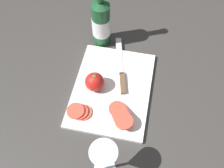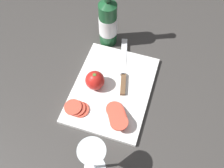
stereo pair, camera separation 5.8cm
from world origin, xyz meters
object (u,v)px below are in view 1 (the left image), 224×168
at_px(whole_tomato, 95,82).
at_px(wine_glass, 103,157).
at_px(tomato_slice_stack_far, 79,112).
at_px(wine_bottle, 101,22).
at_px(knife, 121,75).
at_px(tomato_slice_stack_near, 121,115).

bearing_deg(whole_tomato, wine_glass, 19.00).
bearing_deg(tomato_slice_stack_far, wine_glass, 36.98).
height_order(wine_bottle, tomato_slice_stack_far, wine_bottle).
distance_m(whole_tomato, tomato_slice_stack_far, 0.13).
relative_size(whole_tomato, knife, 0.26).
distance_m(tomato_slice_stack_near, tomato_slice_stack_far, 0.15).
height_order(whole_tomato, tomato_slice_stack_far, whole_tomato).
bearing_deg(wine_bottle, tomato_slice_stack_far, -0.27).
bearing_deg(tomato_slice_stack_near, whole_tomato, -131.20).
bearing_deg(tomato_slice_stack_near, tomato_slice_stack_far, -85.03).
xyz_separation_m(wine_bottle, knife, (0.18, 0.12, -0.10)).
bearing_deg(knife, wine_bottle, 20.23).
bearing_deg(wine_bottle, knife, 33.84).
xyz_separation_m(wine_glass, knife, (-0.37, -0.01, -0.10)).
bearing_deg(wine_glass, tomato_slice_stack_near, 173.73).
bearing_deg(knife, whole_tomato, 115.54).
bearing_deg(whole_tomato, tomato_slice_stack_near, 48.80).
bearing_deg(tomato_slice_stack_near, knife, -169.45).
xyz_separation_m(wine_bottle, tomato_slice_stack_far, (0.37, -0.00, -0.09)).
height_order(knife, tomato_slice_stack_near, tomato_slice_stack_near).
distance_m(wine_bottle, whole_tomato, 0.26).
relative_size(whole_tomato, tomato_slice_stack_far, 0.83).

